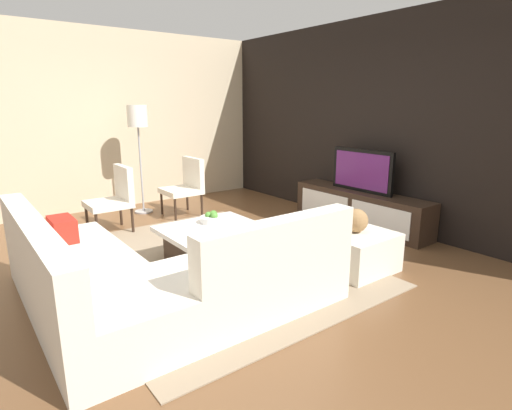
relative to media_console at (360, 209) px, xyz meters
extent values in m
plane|color=brown|center=(0.00, -2.40, -0.25)|extent=(14.00, 14.00, 0.00)
cube|color=black|center=(0.00, 0.30, 1.15)|extent=(6.40, 0.12, 2.80)
cube|color=beige|center=(-3.20, -2.20, 1.15)|extent=(0.12, 5.20, 2.80)
cube|color=gray|center=(-0.10, -2.40, -0.24)|extent=(3.39, 2.58, 0.01)
cube|color=#332319|center=(0.00, 0.00, 0.00)|extent=(2.08, 0.42, 0.50)
cube|color=white|center=(-0.48, -0.21, 0.00)|extent=(0.88, 0.01, 0.35)
cube|color=white|center=(0.48, -0.21, 0.00)|extent=(0.88, 0.01, 0.35)
cube|color=black|center=(0.00, 0.00, 0.54)|extent=(0.97, 0.05, 0.57)
cube|color=#591E66|center=(0.00, -0.03, 0.54)|extent=(0.88, 0.01, 0.48)
cube|color=silver|center=(0.20, -3.70, -0.04)|extent=(2.33, 0.85, 0.42)
cube|color=silver|center=(0.20, -4.03, 0.38)|extent=(2.33, 0.18, 0.41)
cube|color=silver|center=(0.94, -2.54, -0.04)|extent=(0.85, 1.46, 0.42)
cube|color=silver|center=(1.27, -2.54, 0.38)|extent=(0.18, 1.46, 0.41)
cube|color=red|center=(-0.50, -3.70, 0.28)|extent=(0.36, 0.20, 0.22)
cube|color=red|center=(0.94, -2.18, 0.20)|extent=(0.60, 0.44, 0.06)
cube|color=#332319|center=(-0.10, -2.30, -0.08)|extent=(0.76, 0.83, 0.33)
cube|color=white|center=(-0.10, -2.30, 0.10)|extent=(0.94, 1.04, 0.05)
cylinder|color=#332319|center=(-2.07, -3.09, -0.06)|extent=(0.04, 0.04, 0.38)
cylinder|color=#332319|center=(-1.62, -3.09, -0.06)|extent=(0.04, 0.04, 0.38)
cylinder|color=#332319|center=(-2.07, -2.63, -0.06)|extent=(0.04, 0.04, 0.38)
cylinder|color=#332319|center=(-1.62, -2.63, -0.06)|extent=(0.04, 0.04, 0.38)
cube|color=silver|center=(-1.84, -2.86, 0.13)|extent=(0.52, 0.54, 0.08)
cube|color=silver|center=(-1.84, -2.63, 0.40)|extent=(0.52, 0.08, 0.45)
cylinder|color=#A5A5AA|center=(-2.55, -2.10, -0.24)|extent=(0.28, 0.28, 0.02)
cylinder|color=#A5A5AA|center=(-2.55, -2.10, 0.43)|extent=(0.03, 0.03, 1.30)
cylinder|color=white|center=(-2.55, -2.10, 1.24)|extent=(0.30, 0.30, 0.32)
cube|color=silver|center=(0.95, -1.25, -0.05)|extent=(0.70, 0.70, 0.40)
cylinder|color=silver|center=(-0.28, -2.20, 0.17)|extent=(0.28, 0.28, 0.07)
sphere|color=#4C8C33|center=(-0.25, -2.20, 0.22)|extent=(0.08, 0.08, 0.08)
sphere|color=#4C8C33|center=(-0.30, -2.18, 0.22)|extent=(0.09, 0.09, 0.09)
sphere|color=#4C8C33|center=(-0.32, -2.23, 0.22)|extent=(0.08, 0.08, 0.08)
cylinder|color=#332319|center=(-2.25, -1.93, -0.06)|extent=(0.04, 0.04, 0.38)
cylinder|color=#332319|center=(-1.78, -1.93, -0.06)|extent=(0.04, 0.04, 0.38)
cylinder|color=#332319|center=(-2.25, -1.49, -0.06)|extent=(0.04, 0.04, 0.38)
cylinder|color=#332319|center=(-1.78, -1.49, -0.06)|extent=(0.04, 0.04, 0.38)
cube|color=silver|center=(-2.02, -1.71, 0.13)|extent=(0.55, 0.52, 0.08)
cube|color=silver|center=(-2.02, -1.49, 0.40)|extent=(0.55, 0.08, 0.45)
sphere|color=#997247|center=(0.95, -1.25, 0.27)|extent=(0.24, 0.24, 0.24)
camera|label=1|loc=(3.50, -4.45, 1.43)|focal=28.65mm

